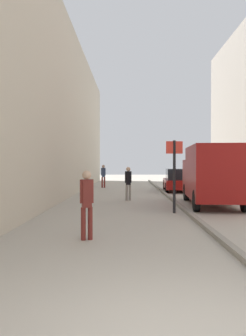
# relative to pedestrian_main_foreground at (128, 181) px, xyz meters

# --- Properties ---
(ground_plane) EXTENTS (80.00, 80.00, 0.00)m
(ground_plane) POSITION_rel_pedestrian_main_foreground_xyz_m (0.53, -0.78, -0.93)
(ground_plane) COLOR #A8A093
(building_facade_left) EXTENTS (2.22, 40.00, 9.40)m
(building_facade_left) POSITION_rel_pedestrian_main_foreground_xyz_m (-4.18, -0.78, 3.77)
(building_facade_left) COLOR #BCB29E
(building_facade_left) RESTS_ON ground_plane
(kerb_strip) EXTENTS (0.16, 40.00, 0.12)m
(kerb_strip) POSITION_rel_pedestrian_main_foreground_xyz_m (2.11, -0.78, -0.87)
(kerb_strip) COLOR gray
(kerb_strip) RESTS_ON ground_plane
(pedestrian_main_foreground) EXTENTS (0.32, 0.21, 1.62)m
(pedestrian_main_foreground) POSITION_rel_pedestrian_main_foreground_xyz_m (0.00, 0.00, 0.00)
(pedestrian_main_foreground) COLOR gray
(pedestrian_main_foreground) RESTS_ON ground_plane
(pedestrian_mid_block) EXTENTS (0.31, 0.23, 1.61)m
(pedestrian_mid_block) POSITION_rel_pedestrian_main_foreground_xyz_m (-0.94, -8.22, -0.01)
(pedestrian_mid_block) COLOR maroon
(pedestrian_mid_block) RESTS_ON ground_plane
(pedestrian_far_crossing) EXTENTS (0.34, 0.22, 1.70)m
(pedestrian_far_crossing) POSITION_rel_pedestrian_main_foreground_xyz_m (-1.87, 8.63, 0.05)
(pedestrian_far_crossing) COLOR maroon
(pedestrian_far_crossing) RESTS_ON ground_plane
(delivery_van) EXTENTS (2.35, 5.46, 2.49)m
(delivery_van) POSITION_rel_pedestrian_main_foreground_xyz_m (3.54, -1.82, 0.40)
(delivery_van) COLOR maroon
(delivery_van) RESTS_ON ground_plane
(parked_car) EXTENTS (2.04, 4.30, 1.45)m
(parked_car) POSITION_rel_pedestrian_main_foreground_xyz_m (3.25, 5.61, -0.22)
(parked_car) COLOR maroon
(parked_car) RESTS_ON ground_plane
(street_sign_post) EXTENTS (0.60, 0.10, 2.60)m
(street_sign_post) POSITION_rel_pedestrian_main_foreground_xyz_m (1.66, -4.02, 0.61)
(street_sign_post) COLOR black
(street_sign_post) RESTS_ON ground_plane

